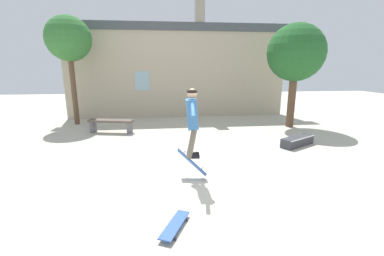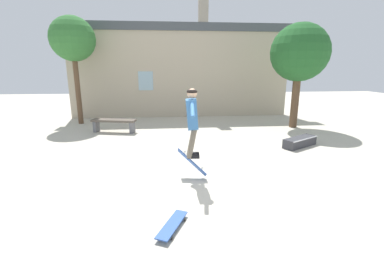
{
  "view_description": "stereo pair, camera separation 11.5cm",
  "coord_description": "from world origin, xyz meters",
  "px_view_note": "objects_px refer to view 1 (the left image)",
  "views": [
    {
      "loc": [
        -0.76,
        -5.01,
        2.46
      ],
      "look_at": [
        -0.15,
        0.32,
        1.18
      ],
      "focal_mm": 24.0,
      "sensor_mm": 36.0,
      "label": 1
    },
    {
      "loc": [
        -0.64,
        -5.03,
        2.46
      ],
      "look_at": [
        -0.15,
        0.32,
        1.18
      ],
      "focal_mm": 24.0,
      "sensor_mm": 36.0,
      "label": 2
    }
  ],
  "objects_px": {
    "tree_left": "(69,40)",
    "skateboard_flipping": "(192,162)",
    "park_bench": "(111,123)",
    "skate_ledge": "(297,141)",
    "skateboard_resting": "(175,225)",
    "tree_right": "(296,53)",
    "skater": "(192,117)"
  },
  "relations": [
    {
      "from": "park_bench",
      "to": "skateboard_resting",
      "type": "bearing_deg",
      "value": -59.03
    },
    {
      "from": "tree_left",
      "to": "park_bench",
      "type": "relative_size",
      "value": 2.61
    },
    {
      "from": "skater",
      "to": "skateboard_flipping",
      "type": "bearing_deg",
      "value": 90.22
    },
    {
      "from": "tree_right",
      "to": "park_bench",
      "type": "xyz_separation_m",
      "value": [
        -7.28,
        -0.23,
        -2.61
      ]
    },
    {
      "from": "tree_right",
      "to": "skate_ledge",
      "type": "bearing_deg",
      "value": -112.02
    },
    {
      "from": "skate_ledge",
      "to": "skater",
      "type": "xyz_separation_m",
      "value": [
        -3.62,
        -2.1,
        1.27
      ]
    },
    {
      "from": "tree_right",
      "to": "skate_ledge",
      "type": "height_order",
      "value": "tree_right"
    },
    {
      "from": "skater",
      "to": "skateboard_flipping",
      "type": "distance_m",
      "value": 1.06
    },
    {
      "from": "skate_ledge",
      "to": "tree_left",
      "type": "bearing_deg",
      "value": 123.59
    },
    {
      "from": "tree_left",
      "to": "skate_ledge",
      "type": "height_order",
      "value": "tree_left"
    },
    {
      "from": "skater",
      "to": "tree_right",
      "type": "bearing_deg",
      "value": 48.94
    },
    {
      "from": "skate_ledge",
      "to": "skateboard_flipping",
      "type": "bearing_deg",
      "value": -179.94
    },
    {
      "from": "skater",
      "to": "skateboard_resting",
      "type": "distance_m",
      "value": 2.3
    },
    {
      "from": "park_bench",
      "to": "skate_ledge",
      "type": "height_order",
      "value": "park_bench"
    },
    {
      "from": "park_bench",
      "to": "skater",
      "type": "distance_m",
      "value": 5.29
    },
    {
      "from": "tree_left",
      "to": "skater",
      "type": "height_order",
      "value": "tree_left"
    },
    {
      "from": "tree_left",
      "to": "skateboard_resting",
      "type": "height_order",
      "value": "tree_left"
    },
    {
      "from": "tree_left",
      "to": "park_bench",
      "type": "bearing_deg",
      "value": -44.13
    },
    {
      "from": "tree_right",
      "to": "skateboard_flipping",
      "type": "relative_size",
      "value": 6.51
    },
    {
      "from": "park_bench",
      "to": "skate_ledge",
      "type": "relative_size",
      "value": 1.34
    },
    {
      "from": "tree_left",
      "to": "skateboard_resting",
      "type": "relative_size",
      "value": 5.53
    },
    {
      "from": "skateboard_flipping",
      "to": "skate_ledge",
      "type": "bearing_deg",
      "value": 59.03
    },
    {
      "from": "skater",
      "to": "skateboard_flipping",
      "type": "xyz_separation_m",
      "value": [
        0.0,
        0.07,
        -1.05
      ]
    },
    {
      "from": "tree_right",
      "to": "tree_left",
      "type": "xyz_separation_m",
      "value": [
        -9.08,
        1.51,
        0.57
      ]
    },
    {
      "from": "skateboard_flipping",
      "to": "skateboard_resting",
      "type": "bearing_deg",
      "value": -74.49
    },
    {
      "from": "park_bench",
      "to": "skater",
      "type": "xyz_separation_m",
      "value": [
        2.6,
        -4.48,
        1.05
      ]
    },
    {
      "from": "tree_left",
      "to": "skateboard_flipping",
      "type": "bearing_deg",
      "value": -54.4
    },
    {
      "from": "tree_left",
      "to": "skate_ledge",
      "type": "xyz_separation_m",
      "value": [
        8.02,
        -4.13,
        -3.4
      ]
    },
    {
      "from": "tree_right",
      "to": "skateboard_resting",
      "type": "xyz_separation_m",
      "value": [
        -5.16,
        -6.52,
        -2.91
      ]
    },
    {
      "from": "tree_right",
      "to": "skater",
      "type": "height_order",
      "value": "tree_right"
    },
    {
      "from": "park_bench",
      "to": "tree_left",
      "type": "bearing_deg",
      "value": 148.14
    },
    {
      "from": "skateboard_resting",
      "to": "tree_left",
      "type": "bearing_deg",
      "value": 51.21
    }
  ]
}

